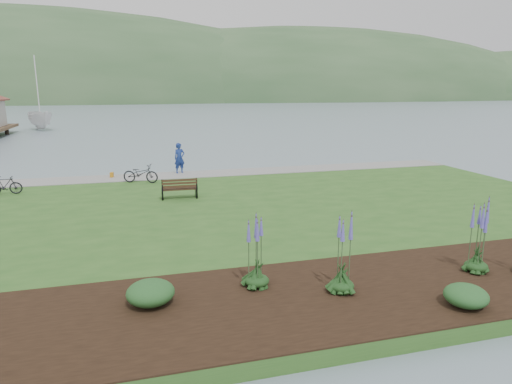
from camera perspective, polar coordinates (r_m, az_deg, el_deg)
ground at (r=20.17m, az=-7.06°, el=-2.55°), size 600.00×600.00×0.00m
lawn at (r=18.21m, az=-6.13°, el=-3.57°), size 34.00×20.00×0.40m
shoreline_path at (r=26.75m, az=-9.32°, el=2.12°), size 34.00×2.20×0.03m
garden_bed at (r=12.12m, az=14.83°, el=-11.50°), size 24.00×4.40×0.04m
far_hillside at (r=190.69m, az=-8.86°, el=11.15°), size 580.00×80.00×38.00m
park_bench at (r=20.97m, az=-9.54°, el=0.47°), size 1.61×0.69×0.99m
person at (r=27.17m, az=-9.55°, el=4.50°), size 0.89×0.74×2.11m
bicycle_a at (r=24.98m, az=-14.23°, el=2.26°), size 1.33×2.01×0.99m
bicycle_b at (r=24.56m, az=-28.90°, el=0.74°), size 0.49×1.51×0.90m
sailboat at (r=65.63m, az=-25.22°, el=7.02°), size 14.53×14.66×29.66m
pannier at (r=26.90m, az=-17.58°, el=2.04°), size 0.22×0.30×0.30m
echium_0 at (r=11.38m, az=10.78°, el=-8.23°), size 0.62×0.62×2.21m
echium_1 at (r=13.69m, az=26.13°, el=-5.02°), size 0.62×0.62×2.31m
echium_4 at (r=11.42m, az=0.12°, el=-7.44°), size 0.62×0.62×2.27m
shrub_0 at (r=11.06m, az=-13.05°, el=-12.16°), size 1.12×1.12×0.56m
shrub_1 at (r=11.75m, az=24.77°, el=-11.68°), size 0.99×0.99×0.50m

